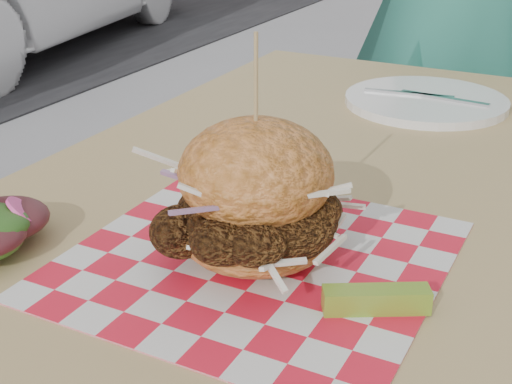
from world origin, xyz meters
The scene contains 7 objects.
patio_table centered at (-0.20, 0.10, 0.67)m, with size 0.80×1.20×0.75m.
patio_chair centered at (-0.23, 1.00, 0.55)m, with size 0.53×0.54×0.95m.
paper_liner centered at (-0.21, -0.14, 0.75)m, with size 0.36×0.36×0.00m, color red.
sandwich centered at (-0.21, -0.14, 0.82)m, with size 0.20×0.20×0.23m.
pickle_spear centered at (-0.07, -0.18, 0.76)m, with size 0.10×0.02×0.02m, color olive.
side_salad centered at (-0.46, -0.24, 0.76)m, with size 0.13×0.14×0.05m.
place_setting centered at (-0.20, 0.45, 0.76)m, with size 0.27×0.27×0.02m.
Camera 1 is at (0.08, -0.70, 1.11)m, focal length 50.00 mm.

